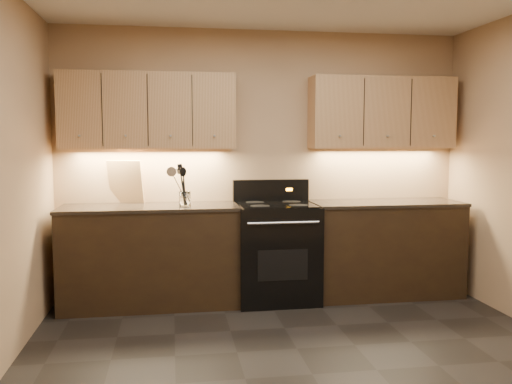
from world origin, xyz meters
TOP-DOWN VIEW (x-y plane):
  - floor at (0.00, 0.00)m, footprint 4.00×4.00m
  - wall_back at (0.00, 2.00)m, footprint 4.00×0.04m
  - counter_left at (-1.10, 1.70)m, footprint 1.62×0.62m
  - counter_right at (1.18, 1.70)m, footprint 1.46×0.62m
  - stove at (0.08, 1.68)m, footprint 0.76×0.68m
  - upper_cab_left at (-1.10, 1.85)m, footprint 1.60×0.30m
  - upper_cab_right at (1.18, 1.85)m, footprint 1.44×0.30m
  - outlet_plate at (-1.30, 1.99)m, footprint 0.08×0.01m
  - utensil_crock at (-0.78, 1.63)m, footprint 0.11×0.11m
  - cutting_board at (-1.33, 1.94)m, footprint 0.35×0.21m
  - black_spoon at (-0.77, 1.66)m, footprint 0.09×0.13m
  - black_turner at (-0.78, 1.61)m, footprint 0.15×0.11m
  - steel_spatula at (-0.74, 1.65)m, footprint 0.20×0.13m
  - steel_skimmer at (-0.75, 1.62)m, footprint 0.23×0.11m

SIDE VIEW (x-z plane):
  - floor at x=0.00m, z-range 0.00..0.00m
  - counter_left at x=-1.10m, z-range 0.00..0.93m
  - counter_right at x=1.18m, z-range 0.00..0.93m
  - stove at x=0.08m, z-range -0.09..1.05m
  - utensil_crock at x=-0.78m, z-range 0.92..1.06m
  - black_spoon at x=-0.77m, z-range 0.94..1.29m
  - outlet_plate at x=-1.30m, z-range 1.06..1.18m
  - steel_skimmer at x=-0.75m, z-range 0.94..1.31m
  - steel_spatula at x=-0.74m, z-range 0.94..1.31m
  - cutting_board at x=-1.33m, z-range 0.93..1.34m
  - black_turner at x=-0.78m, z-range 0.94..1.33m
  - wall_back at x=0.00m, z-range 0.00..2.60m
  - upper_cab_left at x=-1.10m, z-range 1.45..2.15m
  - upper_cab_right at x=1.18m, z-range 1.45..2.15m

